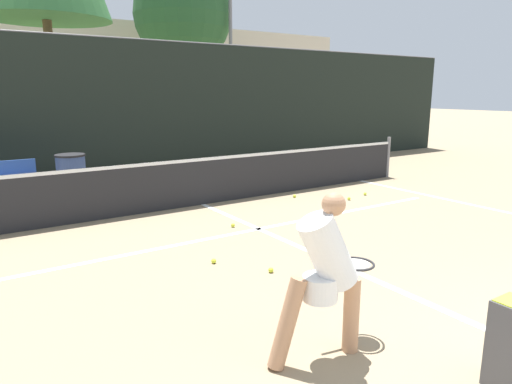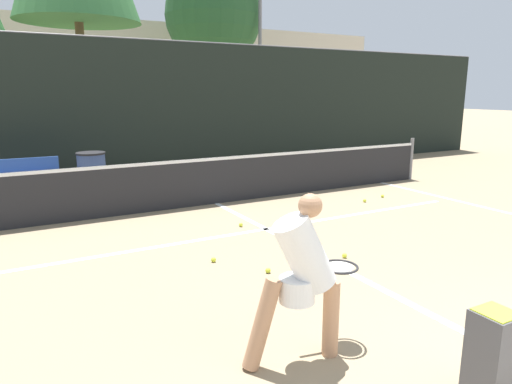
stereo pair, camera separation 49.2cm
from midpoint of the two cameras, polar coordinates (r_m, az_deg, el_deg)
court_service_line at (r=7.60m, az=3.12°, el=-4.67°), size 8.25×0.10×0.01m
court_center_mark at (r=6.38m, az=10.75°, el=-8.29°), size 0.10×7.25×0.01m
net at (r=9.21m, az=-3.52°, el=1.63°), size 11.09×0.09×1.07m
fence_back at (r=12.34m, az=-10.70°, el=10.04°), size 24.00×0.06×3.54m
player_practicing at (r=3.83m, az=9.54°, el=-10.04°), size 1.22×0.53×1.45m
tennis_ball_scattered_0 at (r=5.83m, az=3.97°, el=-9.80°), size 0.07×0.07×0.07m
tennis_ball_scattered_1 at (r=6.48m, az=13.18°, el=-7.77°), size 0.07×0.07×0.07m
tennis_ball_scattered_2 at (r=7.72m, az=-0.09°, el=-4.14°), size 0.07×0.07×0.07m
tennis_ball_scattered_3 at (r=6.17m, az=-3.05°, el=-8.49°), size 0.07×0.07×0.07m
tennis_ball_scattered_4 at (r=10.26m, az=16.87°, el=-0.50°), size 0.07×0.07×0.07m
tennis_ball_scattered_5 at (r=9.74m, az=14.85°, el=-1.06°), size 0.07×0.07×0.07m
tennis_ball_scattered_6 at (r=9.83m, az=8.12°, el=-0.63°), size 0.07×0.07×0.07m
ball_hopper at (r=4.02m, az=30.70°, el=-17.12°), size 0.28×0.28×0.71m
courtside_bench at (r=10.67m, az=-26.89°, el=1.59°), size 1.80×0.41×0.86m
trash_bin at (r=10.52m, az=-18.56°, el=2.16°), size 0.62×0.62×0.95m
parked_car at (r=14.69m, az=-12.49°, el=5.78°), size 1.84×4.15×1.43m
floodlight_mast at (r=21.85m, az=1.20°, el=21.95°), size 1.10×0.24×9.32m
tree_east at (r=22.92m, az=-4.69°, el=21.02°), size 4.51×4.51×7.93m
building_far at (r=25.80m, az=-20.71°, el=13.16°), size 36.00×2.40×5.82m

